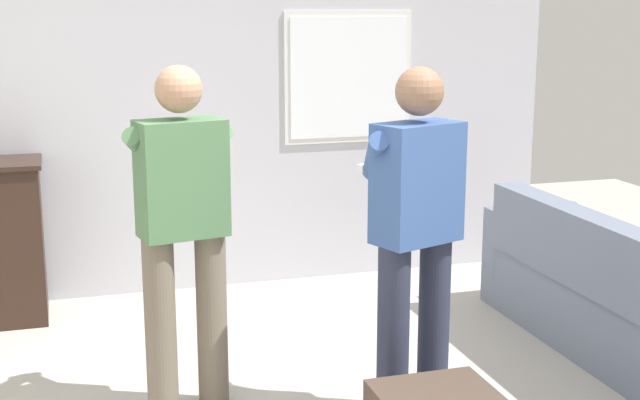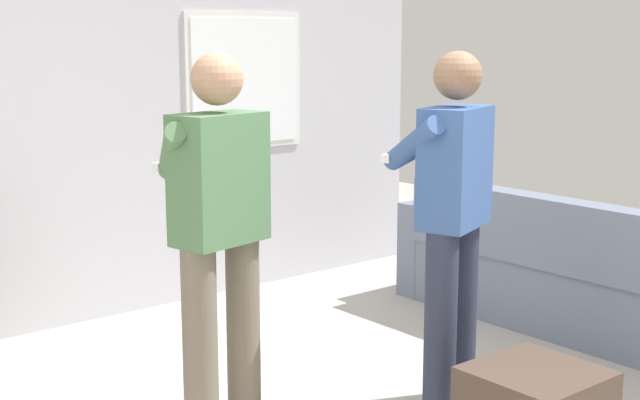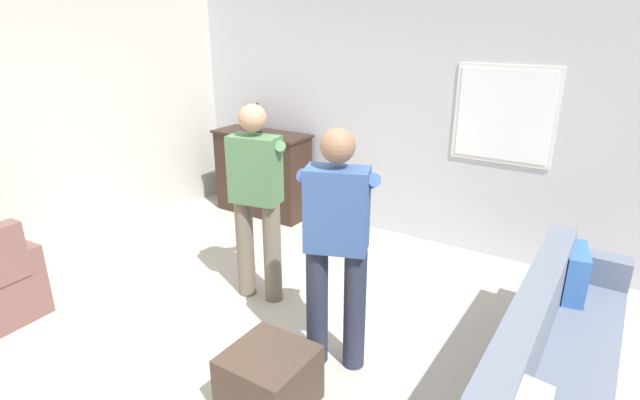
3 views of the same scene
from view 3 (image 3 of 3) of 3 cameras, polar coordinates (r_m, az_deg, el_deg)
ground at (r=3.87m, az=-9.62°, el=-16.58°), size 10.40×10.40×0.00m
wall_back_with_window at (r=5.42m, az=9.05°, el=10.34°), size 5.20×0.15×2.80m
wall_side_left at (r=5.40m, az=-32.24°, el=7.48°), size 0.12×5.20×2.80m
couch at (r=3.37m, az=24.93°, el=-17.83°), size 0.57×2.60×0.83m
sideboard_cabinet at (r=6.15m, az=-6.57°, el=3.07°), size 1.20×0.49×1.01m
bottle_wine_green at (r=6.18m, az=-8.40°, el=9.05°), size 0.06×0.06×0.31m
bottle_liquor_amber at (r=6.00m, az=-7.08°, el=8.92°), size 0.08×0.08×0.35m
ottoman at (r=3.29m, az=-5.82°, el=-19.74°), size 0.50×0.50×0.39m
person_standing_left at (r=4.11m, az=-7.23°, el=0.60°), size 0.55×0.51×1.68m
person_standing_right at (r=3.25m, az=1.94°, el=-4.64°), size 0.52×0.52×1.68m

